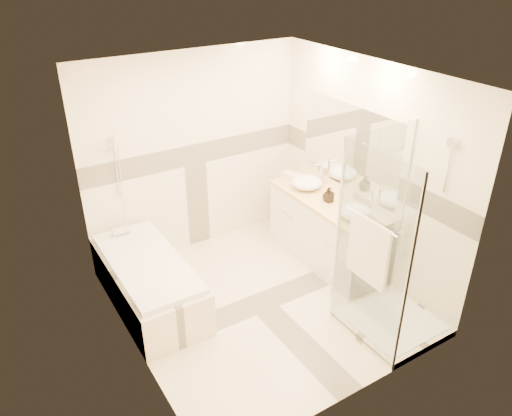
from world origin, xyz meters
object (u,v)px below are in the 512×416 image
vessel_sink_far (355,212)px  amenity_bottle_b (328,195)px  amenity_bottle_a (329,195)px  bathtub (148,280)px  vanity (325,230)px  shower_enclosure (383,287)px  vessel_sink_near (307,182)px

vessel_sink_far → amenity_bottle_b: bearing=90.0°
amenity_bottle_a → vessel_sink_far: bearing=-90.0°
vessel_sink_far → amenity_bottle_b: (0.00, 0.47, 0.01)m
amenity_bottle_a → amenity_bottle_b: 0.03m
bathtub → vanity: size_ratio=1.05×
shower_enclosure → vessel_sink_near: (0.27, 1.65, 0.42)m
shower_enclosure → amenity_bottle_a: size_ratio=11.23×
bathtub → amenity_bottle_a: 2.26m
amenity_bottle_b → vessel_sink_near: bearing=90.0°
shower_enclosure → vessel_sink_far: size_ratio=5.59×
bathtub → vanity: (2.15, -0.35, 0.12)m
vessel_sink_near → amenity_bottle_a: 0.43m
shower_enclosure → amenity_bottle_b: 1.34m
vanity → shower_enclosure: 1.31m
vanity → amenity_bottle_a: amenity_bottle_a is taller
shower_enclosure → vessel_sink_near: size_ratio=5.35×
bathtub → amenity_bottle_b: amenity_bottle_b is taller
bathtub → vessel_sink_near: bearing=0.9°
vessel_sink_near → amenity_bottle_b: size_ratio=2.32×
vessel_sink_near → shower_enclosure: bearing=-99.4°
vanity → vessel_sink_far: size_ratio=4.44×
amenity_bottle_a → amenity_bottle_b: (0.00, 0.02, -0.01)m
shower_enclosure → vessel_sink_near: 1.73m
vanity → amenity_bottle_a: 0.52m
bathtub → amenity_bottle_a: (2.13, -0.40, 0.63)m
vanity → shower_enclosure: (-0.29, -1.27, 0.08)m
vanity → vessel_sink_far: vessel_sink_far is taller
amenity_bottle_a → vessel_sink_near: bearing=90.0°
vessel_sink_far → amenity_bottle_b: amenity_bottle_b is taller
vanity → vessel_sink_near: (-0.02, 0.38, 0.50)m
vessel_sink_far → amenity_bottle_a: 0.45m
shower_enclosure → amenity_bottle_b: bearing=77.6°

